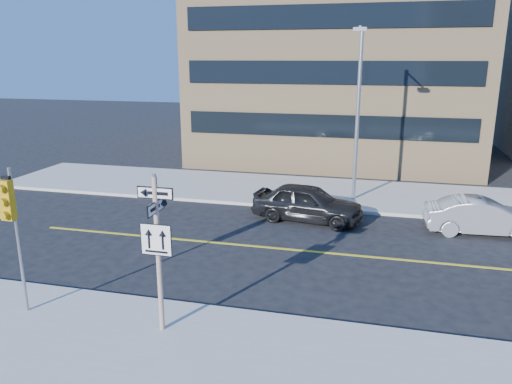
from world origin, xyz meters
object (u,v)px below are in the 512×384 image
(parked_car_a, at_px, (308,203))
(parked_car_b, at_px, (482,216))
(traffic_signal, at_px, (10,212))
(streetlight_a, at_px, (358,104))
(sign_pole, at_px, (158,245))

(parked_car_a, height_order, parked_car_b, parked_car_a)
(traffic_signal, relative_size, parked_car_b, 0.92)
(parked_car_a, bearing_deg, parked_car_b, -80.92)
(parked_car_a, distance_m, streetlight_a, 5.42)
(parked_car_a, relative_size, streetlight_a, 0.59)
(traffic_signal, relative_size, parked_car_a, 0.85)
(parked_car_b, height_order, streetlight_a, streetlight_a)
(parked_car_b, bearing_deg, sign_pole, 133.59)
(traffic_signal, height_order, parked_car_b, traffic_signal)
(traffic_signal, bearing_deg, streetlight_a, 59.20)
(traffic_signal, bearing_deg, sign_pole, 2.11)
(traffic_signal, height_order, streetlight_a, streetlight_a)
(sign_pole, bearing_deg, parked_car_b, 47.49)
(traffic_signal, height_order, parked_car_a, traffic_signal)
(traffic_signal, distance_m, parked_car_a, 12.13)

